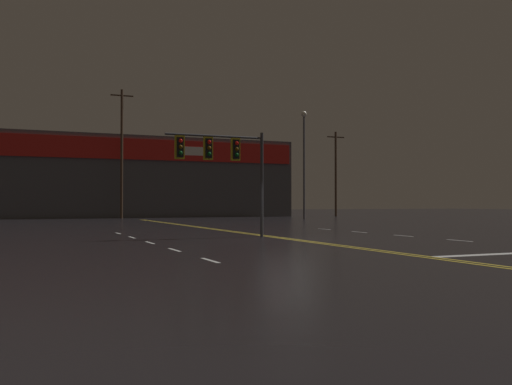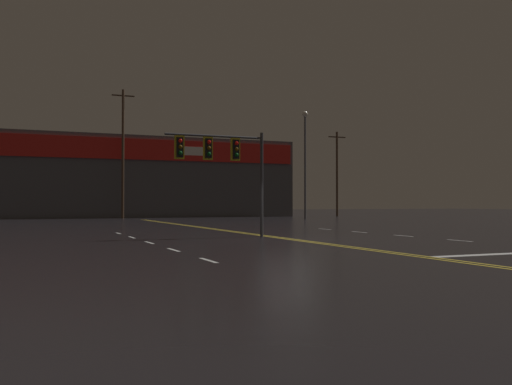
% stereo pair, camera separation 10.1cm
% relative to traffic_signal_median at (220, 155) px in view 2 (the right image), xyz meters
% --- Properties ---
extents(ground_plane, '(200.00, 200.00, 0.00)m').
position_rel_traffic_signal_median_xyz_m(ground_plane, '(2.40, -1.82, -3.59)').
color(ground_plane, black).
extents(road_markings, '(17.31, 60.00, 0.01)m').
position_rel_traffic_signal_median_xyz_m(road_markings, '(3.67, -3.72, -3.59)').
color(road_markings, gold).
rests_on(road_markings, ground).
extents(traffic_signal_median, '(4.46, 0.36, 4.63)m').
position_rel_traffic_signal_median_xyz_m(traffic_signal_median, '(0.00, 0.00, 0.00)').
color(traffic_signal_median, '#38383D').
rests_on(traffic_signal_median, ground).
extents(streetlight_near_right, '(0.56, 0.56, 10.28)m').
position_rel_traffic_signal_median_xyz_m(streetlight_near_right, '(17.23, 24.94, 2.90)').
color(streetlight_near_right, '#59595E').
rests_on(streetlight_near_right, ground).
extents(building_backdrop, '(36.21, 10.23, 8.39)m').
position_rel_traffic_signal_median_xyz_m(building_backdrop, '(2.40, 39.19, 0.62)').
color(building_backdrop, '#4C4C51').
rests_on(building_backdrop, ground).
extents(utility_pole_row, '(47.62, 0.26, 12.61)m').
position_rel_traffic_signal_median_xyz_m(utility_pole_row, '(2.19, 33.00, 2.03)').
color(utility_pole_row, '#4C3828').
rests_on(utility_pole_row, ground).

